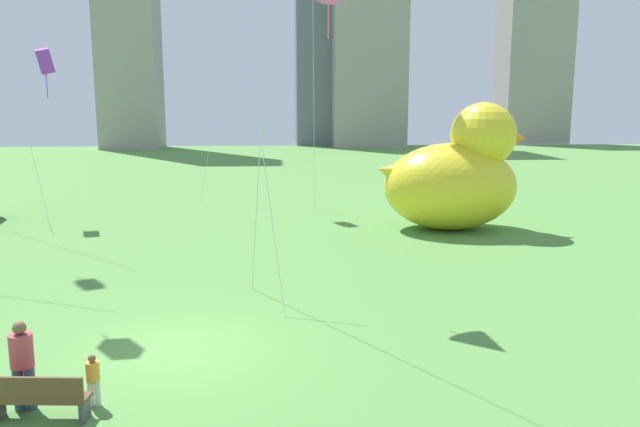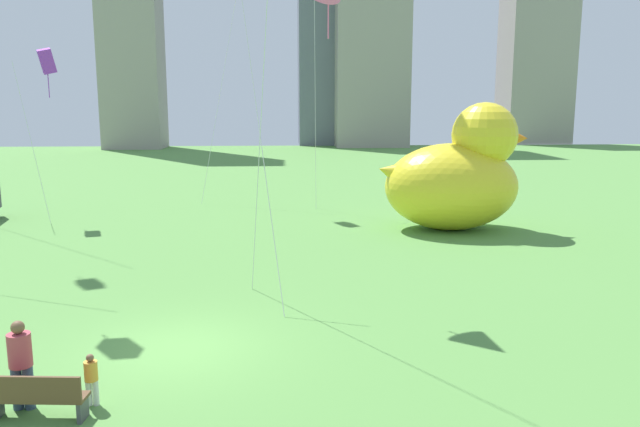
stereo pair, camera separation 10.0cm
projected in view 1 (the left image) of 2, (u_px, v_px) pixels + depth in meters
name	position (u px, v px, depth m)	size (l,w,h in m)	color
ground_plane	(178.00, 349.00, 14.32)	(140.00, 140.00, 0.00)	#558C41
park_bench	(38.00, 397.00, 10.96)	(1.75, 0.59, 0.90)	brown
person_adult	(22.00, 361.00, 11.34)	(0.42, 0.42, 1.70)	#38476B
person_child	(93.00, 378.00, 11.54)	(0.25, 0.25, 1.01)	silver
giant_inflatable_duck	(456.00, 176.00, 27.59)	(6.80, 4.37, 5.64)	yellow
city_skyline	(341.00, 21.00, 81.55)	(62.06, 14.33, 40.58)	#9E938C
kite_purple	(45.00, 62.00, 29.25)	(2.01, 2.07, 8.20)	silver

